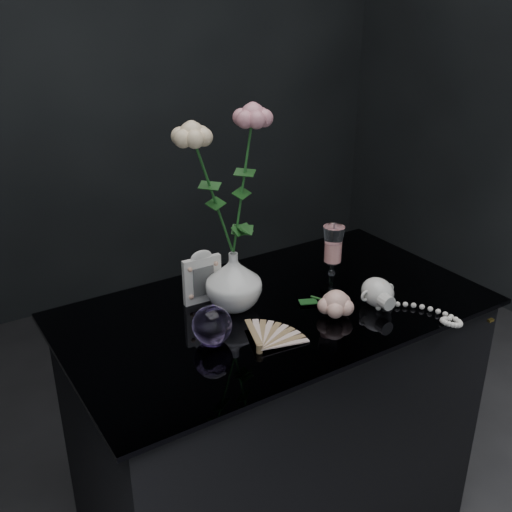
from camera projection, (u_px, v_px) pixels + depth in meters
table at (275, 428)px, 1.64m from camera, size 1.05×0.58×0.76m
vase at (234, 281)px, 1.46m from camera, size 0.16×0.16×0.14m
wine_glass at (332, 259)px, 1.53m from camera, size 0.07×0.07×0.18m
picture_frame at (202, 276)px, 1.48m from camera, size 0.11×0.08×0.14m
paperweight at (212, 325)px, 1.32m from camera, size 0.09×0.09×0.09m
paper_fan at (259, 348)px, 1.30m from camera, size 0.28×0.24×0.02m
loose_rose at (336, 303)px, 1.44m from camera, size 0.18×0.22×0.07m
pearl_jar at (378, 291)px, 1.48m from camera, size 0.26×0.28×0.08m
roses at (227, 177)px, 1.35m from camera, size 0.24×0.11×0.39m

